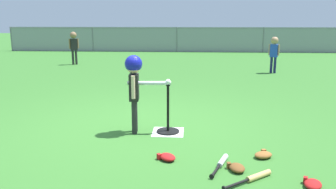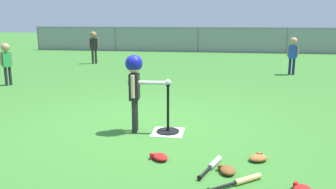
{
  "view_description": "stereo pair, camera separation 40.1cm",
  "coord_description": "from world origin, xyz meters",
  "px_view_note": "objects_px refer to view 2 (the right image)",
  "views": [
    {
      "loc": [
        0.65,
        -4.91,
        1.6
      ],
      "look_at": [
        0.35,
        -0.22,
        0.55
      ],
      "focal_mm": 37.1,
      "sensor_mm": 36.0,
      "label": 1
    },
    {
      "loc": [
        1.05,
        -4.87,
        1.6
      ],
      "look_at": [
        0.35,
        -0.22,
        0.55
      ],
      "focal_mm": 37.1,
      "sensor_mm": 36.0,
      "label": 2
    }
  ],
  "objects_px": {
    "glove_near_bats": "(258,158)",
    "glove_outfield_drop": "(160,157)",
    "batting_tee": "(168,125)",
    "spare_bat_silver": "(213,164)",
    "batter_child": "(135,78)",
    "glove_by_plate": "(227,170)",
    "baseball_on_tee": "(168,82)",
    "fielder_deep_right": "(6,58)",
    "spare_bat_wood": "(242,181)",
    "fielder_deep_left": "(94,43)",
    "fielder_near_left": "(293,51)"
  },
  "relations": [
    {
      "from": "glove_near_bats",
      "to": "glove_outfield_drop",
      "type": "height_order",
      "value": "same"
    },
    {
      "from": "batting_tee",
      "to": "spare_bat_silver",
      "type": "height_order",
      "value": "batting_tee"
    },
    {
      "from": "batter_child",
      "to": "glove_by_plate",
      "type": "relative_size",
      "value": 4.58
    },
    {
      "from": "baseball_on_tee",
      "to": "fielder_deep_right",
      "type": "bearing_deg",
      "value": 146.27
    },
    {
      "from": "spare_bat_silver",
      "to": "batter_child",
      "type": "bearing_deg",
      "value": 136.67
    },
    {
      "from": "glove_by_plate",
      "to": "glove_outfield_drop",
      "type": "xyz_separation_m",
      "value": [
        -0.76,
        0.24,
        0.0
      ]
    },
    {
      "from": "spare_bat_silver",
      "to": "glove_by_plate",
      "type": "distance_m",
      "value": 0.2
    },
    {
      "from": "batting_tee",
      "to": "baseball_on_tee",
      "type": "distance_m",
      "value": 0.62
    },
    {
      "from": "baseball_on_tee",
      "to": "glove_by_plate",
      "type": "height_order",
      "value": "baseball_on_tee"
    },
    {
      "from": "batter_child",
      "to": "spare_bat_wood",
      "type": "distance_m",
      "value": 2.13
    },
    {
      "from": "fielder_deep_left",
      "to": "glove_outfield_drop",
      "type": "height_order",
      "value": "fielder_deep_left"
    },
    {
      "from": "batter_child",
      "to": "fielder_deep_right",
      "type": "relative_size",
      "value": 1.09
    },
    {
      "from": "baseball_on_tee",
      "to": "fielder_near_left",
      "type": "height_order",
      "value": "fielder_near_left"
    },
    {
      "from": "baseball_on_tee",
      "to": "fielder_near_left",
      "type": "relative_size",
      "value": 0.07
    },
    {
      "from": "fielder_near_left",
      "to": "fielder_deep_right",
      "type": "distance_m",
      "value": 7.51
    },
    {
      "from": "glove_outfield_drop",
      "to": "glove_near_bats",
      "type": "bearing_deg",
      "value": 7.05
    },
    {
      "from": "batter_child",
      "to": "glove_by_plate",
      "type": "xyz_separation_m",
      "value": [
        1.27,
        -1.18,
        -0.75
      ]
    },
    {
      "from": "glove_by_plate",
      "to": "glove_near_bats",
      "type": "relative_size",
      "value": 0.89
    },
    {
      "from": "glove_by_plate",
      "to": "glove_near_bats",
      "type": "height_order",
      "value": "same"
    },
    {
      "from": "baseball_on_tee",
      "to": "fielder_deep_left",
      "type": "distance_m",
      "value": 7.9
    },
    {
      "from": "fielder_deep_right",
      "to": "batting_tee",
      "type": "bearing_deg",
      "value": -33.73
    },
    {
      "from": "glove_outfield_drop",
      "to": "baseball_on_tee",
      "type": "bearing_deg",
      "value": 93.11
    },
    {
      "from": "spare_bat_wood",
      "to": "glove_by_plate",
      "type": "height_order",
      "value": "glove_by_plate"
    },
    {
      "from": "baseball_on_tee",
      "to": "spare_bat_silver",
      "type": "xyz_separation_m",
      "value": [
        0.66,
        -1.09,
        -0.7
      ]
    },
    {
      "from": "batting_tee",
      "to": "fielder_near_left",
      "type": "relative_size",
      "value": 0.66
    },
    {
      "from": "batter_child",
      "to": "glove_near_bats",
      "type": "bearing_deg",
      "value": -26.41
    },
    {
      "from": "batter_child",
      "to": "fielder_deep_right",
      "type": "bearing_deg",
      "value": 142.9
    },
    {
      "from": "spare_bat_wood",
      "to": "glove_by_plate",
      "type": "bearing_deg",
      "value": 124.44
    },
    {
      "from": "batting_tee",
      "to": "glove_near_bats",
      "type": "relative_size",
      "value": 2.57
    },
    {
      "from": "batting_tee",
      "to": "batter_child",
      "type": "height_order",
      "value": "batter_child"
    },
    {
      "from": "fielder_near_left",
      "to": "glove_near_bats",
      "type": "height_order",
      "value": "fielder_near_left"
    },
    {
      "from": "spare_bat_wood",
      "to": "glove_near_bats",
      "type": "xyz_separation_m",
      "value": [
        0.21,
        0.59,
        0.01
      ]
    },
    {
      "from": "glove_near_bats",
      "to": "batter_child",
      "type": "bearing_deg",
      "value": 153.59
    },
    {
      "from": "batting_tee",
      "to": "glove_outfield_drop",
      "type": "xyz_separation_m",
      "value": [
        0.05,
        -0.98,
        -0.08
      ]
    },
    {
      "from": "spare_bat_silver",
      "to": "glove_near_bats",
      "type": "height_order",
      "value": "glove_near_bats"
    },
    {
      "from": "fielder_near_left",
      "to": "fielder_deep_right",
      "type": "relative_size",
      "value": 1.05
    },
    {
      "from": "baseball_on_tee",
      "to": "fielder_near_left",
      "type": "xyz_separation_m",
      "value": [
        2.72,
        5.55,
        -0.05
      ]
    },
    {
      "from": "spare_bat_wood",
      "to": "glove_by_plate",
      "type": "xyz_separation_m",
      "value": [
        -0.15,
        0.21,
        0.01
      ]
    },
    {
      "from": "glove_by_plate",
      "to": "glove_outfield_drop",
      "type": "relative_size",
      "value": 0.88
    },
    {
      "from": "baseball_on_tee",
      "to": "batter_child",
      "type": "bearing_deg",
      "value": -175.68
    },
    {
      "from": "glove_outfield_drop",
      "to": "spare_bat_wood",
      "type": "bearing_deg",
      "value": -26.55
    },
    {
      "from": "batter_child",
      "to": "spare_bat_silver",
      "type": "relative_size",
      "value": 1.95
    },
    {
      "from": "spare_bat_silver",
      "to": "fielder_near_left",
      "type": "bearing_deg",
      "value": 72.77
    },
    {
      "from": "glove_outfield_drop",
      "to": "fielder_deep_left",
      "type": "bearing_deg",
      "value": 115.07
    },
    {
      "from": "fielder_deep_right",
      "to": "glove_near_bats",
      "type": "height_order",
      "value": "fielder_deep_right"
    },
    {
      "from": "glove_near_bats",
      "to": "glove_by_plate",
      "type": "bearing_deg",
      "value": -133.29
    },
    {
      "from": "fielder_deep_right",
      "to": "glove_outfield_drop",
      "type": "relative_size",
      "value": 3.7
    },
    {
      "from": "batter_child",
      "to": "spare_bat_wood",
      "type": "bearing_deg",
      "value": -44.59
    },
    {
      "from": "spare_bat_wood",
      "to": "glove_by_plate",
      "type": "relative_size",
      "value": 2.25
    },
    {
      "from": "batter_child",
      "to": "fielder_near_left",
      "type": "height_order",
      "value": "batter_child"
    }
  ]
}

